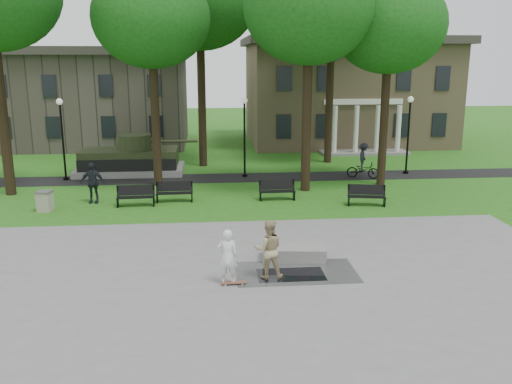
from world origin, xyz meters
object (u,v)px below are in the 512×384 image
friend_watching (269,249)px  cyclist (363,164)px  concrete_block (294,253)px  trash_bin (45,201)px  park_bench_0 (136,195)px  skateboarder (227,257)px

friend_watching → cyclist: (7.29, 14.56, -0.12)m
concrete_block → cyclist: size_ratio=1.04×
friend_watching → trash_bin: bearing=-42.0°
trash_bin → cyclist: bearing=18.9°
concrete_block → park_bench_0: 10.11m
concrete_block → friend_watching: (-1.08, -1.61, 0.74)m
skateboarder → trash_bin: (-8.13, 9.19, -0.42)m
cyclist → trash_bin: size_ratio=2.19×
friend_watching → park_bench_0: 10.83m
cyclist → skateboarder: bearing=171.8°
friend_watching → cyclist: cyclist is taller
concrete_block → trash_bin: size_ratio=2.29×
skateboarder → cyclist: cyclist is taller
skateboarder → concrete_block: bearing=-139.8°
trash_bin → friend_watching: bearing=-43.1°
friend_watching → park_bench_0: bearing=-59.2°
skateboarder → cyclist: size_ratio=0.84×
concrete_block → park_bench_0: (-6.44, 7.79, 0.28)m
trash_bin → skateboarder: bearing=-48.5°
cyclist → park_bench_0: 13.67m
cyclist → trash_bin: 17.70m
concrete_block → park_bench_0: bearing=129.6°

